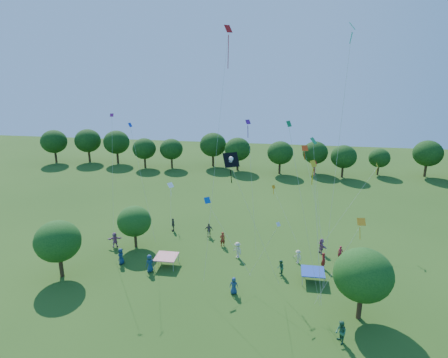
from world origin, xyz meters
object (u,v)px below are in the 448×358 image
at_px(near_tree_north, 134,221).
at_px(tent_red_stripe, 166,257).
at_px(red_high_kite, 224,74).
at_px(tent_blue, 313,272).
at_px(near_tree_east, 363,275).
at_px(pirate_kite, 232,163).
at_px(near_tree_west, 58,241).

relative_size(near_tree_north, tent_red_stripe, 2.21).
bearing_deg(red_high_kite, tent_red_stripe, -172.38).
relative_size(tent_red_stripe, tent_blue, 1.00).
height_order(near_tree_east, red_high_kite, red_high_kite).
height_order(near_tree_north, tent_blue, near_tree_north).
distance_m(near_tree_east, pirate_kite, 13.99).
distance_m(near_tree_west, tent_red_stripe, 10.66).
relative_size(near_tree_west, near_tree_east, 0.94).
bearing_deg(pirate_kite, near_tree_north, 140.58).
distance_m(near_tree_west, near_tree_north, 8.80).
height_order(tent_red_stripe, pirate_kite, pirate_kite).
xyz_separation_m(tent_red_stripe, pirate_kite, (7.69, -6.54, 12.10)).
height_order(near_tree_west, red_high_kite, red_high_kite).
bearing_deg(tent_red_stripe, near_tree_east, -18.04).
relative_size(near_tree_west, red_high_kite, 0.26).
distance_m(near_tree_east, tent_blue, 6.96).
height_order(near_tree_west, tent_blue, near_tree_west).
bearing_deg(near_tree_north, pirate_kite, -39.42).
bearing_deg(near_tree_east, near_tree_north, 157.34).
bearing_deg(red_high_kite, pirate_kite, -76.66).
bearing_deg(near_tree_north, near_tree_west, -124.04).
bearing_deg(tent_blue, red_high_kite, 170.22).
bearing_deg(near_tree_north, near_tree_east, -22.66).
xyz_separation_m(near_tree_west, near_tree_north, (4.91, 7.27, -0.67)).
xyz_separation_m(near_tree_east, tent_blue, (-3.48, 5.23, -3.02)).
relative_size(near_tree_north, tent_blue, 2.21).
height_order(pirate_kite, red_high_kite, red_high_kite).
xyz_separation_m(near_tree_west, red_high_kite, (15.58, 4.41, 15.50)).
bearing_deg(near_tree_north, tent_red_stripe, -37.75).
distance_m(near_tree_east, tent_red_stripe, 19.49).
xyz_separation_m(near_tree_west, tent_blue, (24.47, 2.87, -2.79)).
bearing_deg(near_tree_west, near_tree_north, 55.96).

